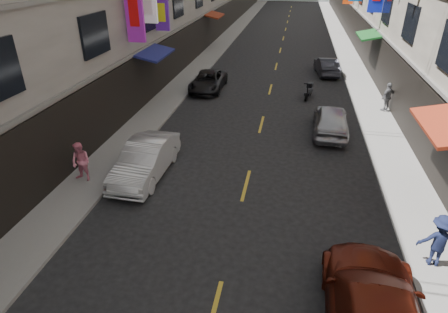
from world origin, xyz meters
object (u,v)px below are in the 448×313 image
at_px(scooter_far_right, 309,91).
at_px(pedestrian_rfar, 388,97).
at_px(car_right_far, 327,66).
at_px(car_left_mid, 145,160).
at_px(pedestrian_lfar, 81,162).
at_px(pedestrian_rnear, 439,241).
at_px(car_left_far, 208,81).
at_px(car_right_mid, 331,120).

height_order(scooter_far_right, pedestrian_rfar, pedestrian_rfar).
height_order(car_right_far, pedestrian_rfar, pedestrian_rfar).
height_order(scooter_far_right, car_left_mid, car_left_mid).
height_order(car_left_mid, pedestrian_lfar, pedestrian_lfar).
height_order(pedestrian_lfar, pedestrian_rnear, pedestrian_rnear).
bearing_deg(car_left_mid, car_right_far, 65.87).
bearing_deg(pedestrian_lfar, car_left_mid, 34.31).
relative_size(scooter_far_right, pedestrian_rnear, 1.12).
xyz_separation_m(car_left_far, pedestrian_rnear, (9.67, -14.39, 0.33)).
bearing_deg(car_left_far, pedestrian_rnear, -56.29).
distance_m(car_left_mid, pedestrian_lfar, 2.37).
relative_size(scooter_far_right, car_right_mid, 0.44).
bearing_deg(pedestrian_rfar, car_left_far, -54.80).
relative_size(car_left_mid, pedestrian_rfar, 2.67).
bearing_deg(car_right_mid, car_right_far, -89.57).
distance_m(scooter_far_right, car_left_far, 6.45).
bearing_deg(pedestrian_lfar, pedestrian_rfar, 48.24).
relative_size(scooter_far_right, car_right_far, 0.47).
bearing_deg(car_left_far, pedestrian_rfar, -11.82).
bearing_deg(car_right_mid, pedestrian_rnear, 106.77).
bearing_deg(car_right_far, pedestrian_rnear, 88.22).
bearing_deg(car_right_far, car_left_far, 26.55).
bearing_deg(pedestrian_rfar, car_left_mid, -2.91).
xyz_separation_m(scooter_far_right, pedestrian_rfar, (4.17, -1.78, 0.48)).
xyz_separation_m(car_right_far, pedestrian_lfar, (-9.89, -17.30, 0.28)).
bearing_deg(pedestrian_rfar, car_right_mid, 3.67).
xyz_separation_m(pedestrian_lfar, pedestrian_rfar, (12.73, 9.91, 0.02)).
distance_m(scooter_far_right, pedestrian_lfar, 14.50).
relative_size(scooter_far_right, car_left_mid, 0.42).
height_order(scooter_far_right, pedestrian_lfar, pedestrian_lfar).
distance_m(car_left_far, pedestrian_rnear, 17.34).
xyz_separation_m(car_left_far, pedestrian_lfar, (-2.13, -12.09, 0.31)).
relative_size(car_left_mid, pedestrian_rnear, 2.68).
height_order(pedestrian_lfar, pedestrian_rfar, pedestrian_rfar).
bearing_deg(car_left_mid, pedestrian_lfar, -154.85).
xyz_separation_m(car_left_mid, car_right_far, (7.73, 16.35, -0.08)).
height_order(scooter_far_right, car_left_far, car_left_far).
bearing_deg(car_right_mid, pedestrian_lfar, 36.61).
xyz_separation_m(car_left_far, pedestrian_rfar, (10.60, -2.18, 0.33)).
distance_m(car_left_mid, pedestrian_rnear, 10.18).
relative_size(car_left_far, pedestrian_rfar, 2.63).
xyz_separation_m(car_left_mid, car_right_mid, (7.37, 5.54, -0.00)).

